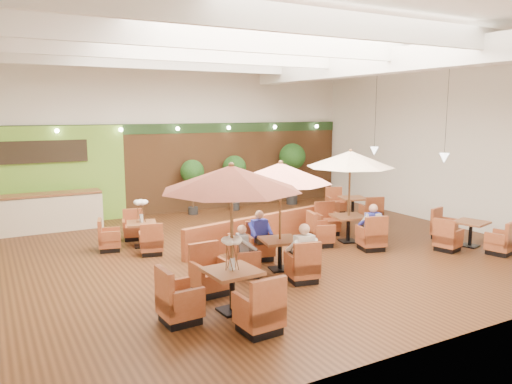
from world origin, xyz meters
TOP-DOWN VIEW (x-y plane):
  - room at (0.25, 1.22)m, footprint 14.04×14.00m
  - service_counter at (-4.40, 5.10)m, footprint 3.00×0.75m
  - booth_divider at (0.87, 0.69)m, footprint 5.77×1.47m
  - table_0 at (-2.34, -3.28)m, footprint 2.65×2.74m
  - table_1 at (-0.29, -1.61)m, footprint 2.48×2.59m
  - table_2 at (2.73, -0.38)m, footprint 2.57×2.70m
  - table_3 at (-2.69, 1.92)m, footprint 1.67×2.41m
  - table_4 at (5.14, -2.38)m, footprint 1.73×2.49m
  - table_5 at (4.92, 1.99)m, footprint 1.06×2.65m
  - topiary_0 at (0.36, 5.30)m, footprint 0.85×0.85m
  - topiary_1 at (2.02, 5.30)m, footprint 0.88×0.88m
  - topiary_2 at (4.57, 5.30)m, footprint 1.04×1.04m
  - diner_0 at (-0.23, -2.55)m, footprint 0.42×0.34m
  - diner_1 at (-0.23, -0.68)m, footprint 0.40×0.34m
  - diner_2 at (-1.17, -1.61)m, footprint 0.33×0.38m
  - diner_3 at (2.79, -1.34)m, footprint 0.41×0.34m
  - diner_4 at (2.79, -1.34)m, footprint 0.43×0.39m

SIDE VIEW (x-z plane):
  - table_4 at x=5.14m, z-range -0.11..0.78m
  - table_5 at x=4.92m, z-range -0.11..0.83m
  - booth_divider at x=0.87m, z-range 0.00..0.81m
  - table_3 at x=-2.69m, z-range -0.29..1.17m
  - service_counter at x=-4.40m, z-range -0.01..1.17m
  - diner_2 at x=-1.17m, z-range 0.37..1.09m
  - diner_1 at x=-0.23m, z-range 0.36..1.14m
  - diner_4 at x=2.79m, z-range 0.36..1.15m
  - diner_3 at x=2.79m, z-range 0.36..1.15m
  - diner_0 at x=-0.23m, z-range 0.35..1.19m
  - topiary_0 at x=0.36m, z-range 0.48..2.45m
  - topiary_1 at x=2.02m, z-range 0.50..2.55m
  - topiary_2 at x=4.57m, z-range 0.59..3.01m
  - table_1 at x=-0.29m, z-range 0.57..3.13m
  - table_2 at x=2.73m, z-range 0.58..3.22m
  - table_0 at x=-2.34m, z-range 0.59..3.36m
  - room at x=0.25m, z-range 0.87..6.39m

